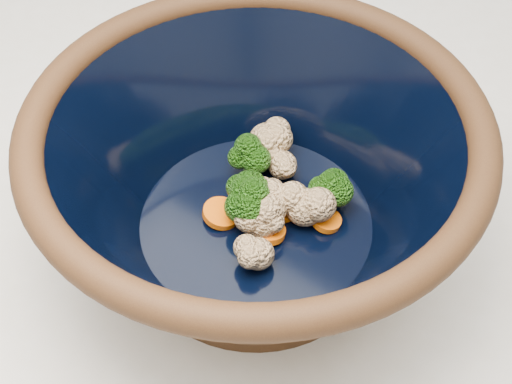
{
  "coord_description": "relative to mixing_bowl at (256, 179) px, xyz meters",
  "views": [
    {
      "loc": [
        0.31,
        -0.21,
        1.41
      ],
      "look_at": [
        0.09,
        0.1,
        0.97
      ],
      "focal_mm": 50.0,
      "sensor_mm": 36.0,
      "label": 1
    }
  ],
  "objects": [
    {
      "name": "mixing_bowl",
      "position": [
        0.0,
        0.0,
        0.0
      ],
      "size": [
        0.36,
        0.36,
        0.16
      ],
      "rotation": [
        0.0,
        0.0,
        0.02
      ],
      "color": "black",
      "rests_on": "counter"
    },
    {
      "name": "vegetable_pile",
      "position": [
        -0.0,
        0.02,
        -0.03
      ],
      "size": [
        0.12,
        0.14,
        0.05
      ],
      "color": "#608442",
      "rests_on": "mixing_bowl"
    }
  ]
}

